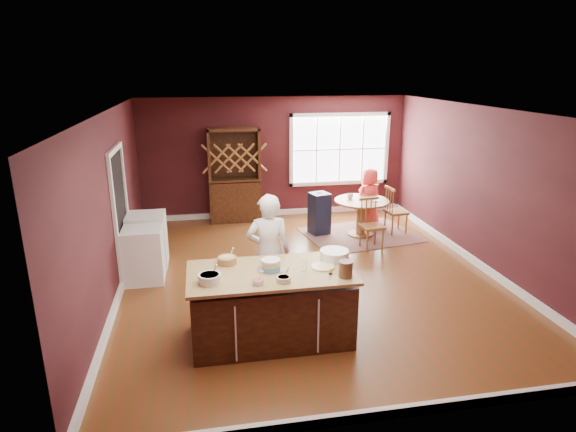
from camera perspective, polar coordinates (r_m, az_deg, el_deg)
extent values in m
plane|color=#593616|center=(8.07, 2.43, -7.01)|extent=(7.00, 7.00, 0.00)
plane|color=white|center=(7.38, 2.70, 12.47)|extent=(7.00, 7.00, 0.00)
plane|color=#44171A|center=(10.97, -1.53, 6.93)|extent=(6.00, 0.00, 6.00)
plane|color=#44171A|center=(4.48, 12.69, -9.20)|extent=(6.00, 0.00, 6.00)
plane|color=#44171A|center=(7.55, -20.23, 1.09)|extent=(0.00, 7.00, 7.00)
plane|color=#44171A|center=(8.77, 22.07, 3.04)|extent=(0.00, 7.00, 7.00)
cube|color=black|center=(6.15, -2.01, -10.88)|extent=(1.95, 0.99, 0.83)
cube|color=tan|center=(5.94, -2.06, -6.74)|extent=(2.03, 1.07, 0.04)
cylinder|color=brown|center=(10.02, 8.55, -2.14)|extent=(0.51, 0.51, 0.04)
cylinder|color=brown|center=(9.92, 8.63, -0.31)|extent=(0.18, 0.18, 0.67)
cylinder|color=brown|center=(9.81, 8.73, 1.78)|extent=(1.10, 1.10, 0.04)
imported|color=white|center=(6.69, -2.33, -4.39)|extent=(0.64, 0.45, 1.69)
cylinder|color=white|center=(5.68, -9.27, -7.32)|extent=(0.27, 0.27, 0.10)
cylinder|color=tan|center=(6.18, -7.24, -5.22)|extent=(0.24, 0.24, 0.09)
cylinder|color=silver|center=(5.58, -3.62, -7.85)|extent=(0.14, 0.14, 0.05)
cylinder|color=#F3E5C1|center=(5.64, -0.53, -7.50)|extent=(0.17, 0.17, 0.06)
cylinder|color=#ADC5CD|center=(5.91, 1.93, -5.91)|extent=(0.07, 0.07, 0.14)
cylinder|color=beige|center=(6.04, 4.14, -6.01)|extent=(0.29, 0.29, 0.02)
cylinder|color=white|center=(6.27, 5.51, -4.63)|extent=(0.38, 0.38, 0.13)
cylinder|color=#4B2C1B|center=(5.77, 6.85, -6.27)|extent=(0.17, 0.17, 0.20)
cube|color=brown|center=(10.02, 8.54, -2.21)|extent=(2.44, 2.04, 0.01)
imported|color=#EF3839|center=(10.36, 9.57, 2.09)|extent=(0.74, 0.62, 1.29)
cylinder|color=beige|center=(9.80, 10.22, 1.85)|extent=(0.19, 0.19, 0.01)
imported|color=silver|center=(9.88, 7.38, 2.36)|extent=(0.15, 0.15, 0.10)
cube|color=black|center=(10.66, -6.37, 4.81)|extent=(1.13, 0.47, 2.08)
cube|color=white|center=(8.04, -16.73, -4.44)|extent=(0.61, 0.59, 0.88)
cube|color=silver|center=(8.63, -16.32, -2.76)|extent=(0.64, 0.62, 0.93)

